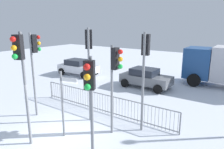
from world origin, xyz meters
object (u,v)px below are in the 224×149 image
object	(u,v)px
traffic_light_foreground_right	(90,90)
traffic_light_mid_right	(115,71)
traffic_light_mid_left	(145,60)
direction_sign_post	(64,101)
car_white_near	(78,67)
car_grey_mid	(146,78)
traffic_light_foreground_left	(35,56)
traffic_light_rear_right	(89,54)
traffic_light_rear_left	(21,65)

from	to	relation	value
traffic_light_foreground_right	traffic_light_mid_right	bearing A→B (deg)	-98.68
traffic_light_mid_left	traffic_light_foreground_right	xyz separation A→B (m)	(-0.11, -3.52, -0.46)
direction_sign_post	car_white_near	distance (m)	11.32
car_white_near	car_grey_mid	size ratio (longest dim) A/B	1.02
traffic_light_mid_left	traffic_light_foreground_left	xyz separation A→B (m)	(-5.30, -1.75, -0.07)
traffic_light_mid_right	car_white_near	size ratio (longest dim) A/B	1.01
direction_sign_post	car_grey_mid	xyz separation A→B (m)	(-0.35, 8.52, -0.86)
traffic_light_rear_right	car_white_near	bearing A→B (deg)	101.61
traffic_light_foreground_left	traffic_light_mid_right	xyz separation A→B (m)	(4.48, 0.64, -0.31)
direction_sign_post	traffic_light_rear_right	bearing A→B (deg)	81.57
traffic_light_rear_right	car_grey_mid	size ratio (longest dim) A/B	1.21
traffic_light_foreground_right	traffic_light_rear_right	xyz separation A→B (m)	(-2.56, 2.93, 0.57)
traffic_light_foreground_right	traffic_light_mid_left	bearing A→B (deg)	-116.87
traffic_light_mid_right	traffic_light_rear_left	bearing A→B (deg)	-40.95
traffic_light_mid_right	car_grey_mid	distance (m)	7.68
traffic_light_foreground_left	car_grey_mid	distance (m)	8.49
traffic_light_rear_left	direction_sign_post	size ratio (longest dim) A/B	1.56
traffic_light_mid_right	traffic_light_rear_right	xyz separation A→B (m)	(-1.85, 0.52, 0.49)
car_white_near	traffic_light_rear_left	bearing A→B (deg)	-58.87
traffic_light_foreground_right	traffic_light_rear_right	size ratio (longest dim) A/B	0.83
car_white_near	traffic_light_mid_right	bearing A→B (deg)	-41.35
car_white_near	traffic_light_mid_left	bearing A→B (deg)	-34.46
traffic_light_rear_right	car_white_near	world-z (taller)	traffic_light_rear_right
traffic_light_mid_right	traffic_light_rear_left	world-z (taller)	traffic_light_rear_left
direction_sign_post	traffic_light_mid_right	bearing A→B (deg)	25.93
traffic_light_mid_left	traffic_light_rear_left	distance (m)	4.98
traffic_light_foreground_right	car_grey_mid	distance (m)	10.09
traffic_light_mid_right	car_grey_mid	size ratio (longest dim) A/B	1.03
traffic_light_foreground_left	car_grey_mid	world-z (taller)	traffic_light_foreground_left
traffic_light_rear_right	direction_sign_post	xyz separation A→B (m)	(0.21, -1.93, -1.74)
traffic_light_mid_left	direction_sign_post	world-z (taller)	traffic_light_mid_left
traffic_light_mid_right	car_grey_mid	xyz separation A→B (m)	(-1.99, 7.11, -2.11)
traffic_light_foreground_right	traffic_light_rear_left	bearing A→B (deg)	-18.30
traffic_light_mid_left	traffic_light_rear_right	world-z (taller)	traffic_light_rear_right
traffic_light_foreground_left	traffic_light_rear_left	world-z (taller)	traffic_light_rear_left
traffic_light_mid_left	traffic_light_foreground_left	world-z (taller)	traffic_light_mid_left
traffic_light_mid_left	direction_sign_post	xyz separation A→B (m)	(-2.46, -2.53, -1.63)
traffic_light_foreground_right	car_white_near	xyz separation A→B (m)	(-9.75, 9.51, -2.04)
traffic_light_mid_right	traffic_light_mid_left	bearing A→B (deg)	142.78
direction_sign_post	car_white_near	xyz separation A→B (m)	(-7.40, 8.52, -0.86)
traffic_light_mid_left	traffic_light_foreground_right	world-z (taller)	traffic_light_mid_left
traffic_light_foreground_left	traffic_light_foreground_right	distance (m)	5.50
traffic_light_mid_left	traffic_light_foreground_right	bearing A→B (deg)	-97.74
traffic_light_rear_left	direction_sign_post	world-z (taller)	traffic_light_rear_left
traffic_light_mid_right	direction_sign_post	world-z (taller)	traffic_light_mid_right
traffic_light_mid_left	car_grey_mid	bearing A→B (deg)	109.15
traffic_light_foreground_right	car_white_near	size ratio (longest dim) A/B	0.98
traffic_light_mid_left	car_white_near	size ratio (longest dim) A/B	1.14
direction_sign_post	traffic_light_foreground_left	bearing A→B (deg)	150.08
traffic_light_mid_left	traffic_light_mid_right	distance (m)	1.44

